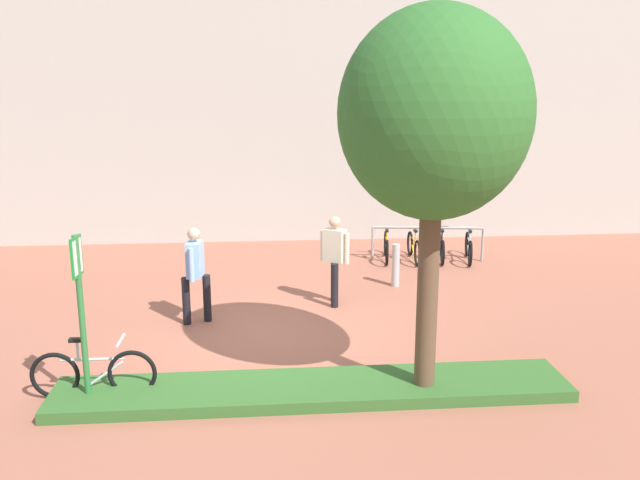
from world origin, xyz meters
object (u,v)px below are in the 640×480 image
at_px(tree_sidewalk, 434,116).
at_px(person_casual_tan, 335,254).
at_px(bollard_steel, 396,265).
at_px(bike_at_sign, 94,373).
at_px(person_shirt_blue, 195,269).
at_px(bike_rack_cluster, 427,246).
at_px(parking_sign_post, 80,295).

relative_size(tree_sidewalk, person_casual_tan, 2.97).
distance_m(tree_sidewalk, bollard_steel, 5.96).
distance_m(bike_at_sign, person_shirt_blue, 3.08).
bearing_deg(bollard_steel, bike_at_sign, -137.48).
height_order(tree_sidewalk, bike_rack_cluster, tree_sidewalk).
bearing_deg(person_shirt_blue, bike_rack_cluster, 36.67).
height_order(bollard_steel, person_casual_tan, person_casual_tan).
bearing_deg(bike_rack_cluster, person_shirt_blue, -143.33).
distance_m(parking_sign_post, person_casual_tan, 5.32).
bearing_deg(parking_sign_post, tree_sidewalk, -1.36).
bearing_deg(bike_at_sign, bike_rack_cluster, 46.71).
relative_size(parking_sign_post, person_casual_tan, 1.34).
bearing_deg(bike_at_sign, parking_sign_post, -101.34).
relative_size(bike_at_sign, bollard_steel, 1.87).
relative_size(person_shirt_blue, person_casual_tan, 1.00).
height_order(bike_at_sign, person_shirt_blue, person_shirt_blue).
xyz_separation_m(parking_sign_post, bike_rack_cluster, (6.24, 6.78, -1.16)).
xyz_separation_m(bike_rack_cluster, person_shirt_blue, (-5.08, -3.79, 0.64)).
distance_m(parking_sign_post, bike_at_sign, 1.18).
relative_size(bike_at_sign, person_casual_tan, 0.98).
bearing_deg(tree_sidewalk, bollard_steel, 83.17).
height_order(bike_at_sign, bollard_steel, bollard_steel).
relative_size(parking_sign_post, bike_at_sign, 1.37).
height_order(tree_sidewalk, bollard_steel, tree_sidewalk).
distance_m(bike_at_sign, bike_rack_cluster, 9.05).
bearing_deg(bike_at_sign, person_shirt_blue, 68.19).
xyz_separation_m(tree_sidewalk, parking_sign_post, (-4.49, 0.11, -2.24)).
height_order(bike_at_sign, person_casual_tan, person_casual_tan).
relative_size(tree_sidewalk, bike_at_sign, 3.04).
bearing_deg(bike_at_sign, person_casual_tan, 44.56).
bearing_deg(bollard_steel, person_shirt_blue, -155.06).
bearing_deg(person_casual_tan, bollard_steel, 36.47).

